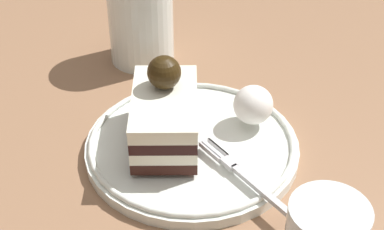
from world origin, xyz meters
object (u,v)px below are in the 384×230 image
object	(u,v)px
whipped_cream_dollop	(253,105)
fork	(241,173)
drink_glass_near	(137,24)
dessert_plate	(192,145)
cake_slice	(165,113)

from	to	relation	value
whipped_cream_dollop	fork	world-z (taller)	whipped_cream_dollop
whipped_cream_dollop	drink_glass_near	xyz separation A→B (m)	(-0.19, -0.06, 0.01)
dessert_plate	cake_slice	size ratio (longest dim) A/B	1.70
dessert_plate	fork	size ratio (longest dim) A/B	1.77
fork	drink_glass_near	xyz separation A→B (m)	(-0.26, -0.01, 0.03)
dessert_plate	drink_glass_near	distance (m)	0.20
whipped_cream_dollop	fork	size ratio (longest dim) A/B	0.34
cake_slice	drink_glass_near	world-z (taller)	drink_glass_near
whipped_cream_dollop	cake_slice	bearing A→B (deg)	-96.81
dessert_plate	whipped_cream_dollop	size ratio (longest dim) A/B	5.25
dessert_plate	fork	bearing A→B (deg)	16.66
whipped_cream_dollop	dessert_plate	bearing A→B (deg)	-87.87
whipped_cream_dollop	fork	distance (m)	0.09
fork	drink_glass_near	distance (m)	0.26
drink_glass_near	dessert_plate	bearing A→B (deg)	-3.48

